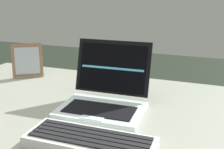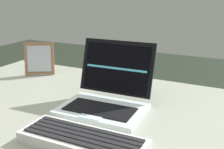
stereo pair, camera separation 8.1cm
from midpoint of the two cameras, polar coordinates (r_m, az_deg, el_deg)
name	(u,v)px [view 1 (the left image)]	position (r m, az deg, el deg)	size (l,w,h in m)	color
desk	(97,141)	(0.93, -5.59, -13.60)	(1.37, 0.79, 0.72)	gray
laptop_front	(105,96)	(0.89, -4.10, -4.49)	(0.27, 0.25, 0.20)	silver
external_keyboard	(90,142)	(0.69, -7.94, -13.70)	(0.32, 0.12, 0.03)	silver
photo_frame	(27,61)	(1.27, -18.77, 2.70)	(0.13, 0.11, 0.14)	#8E6347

